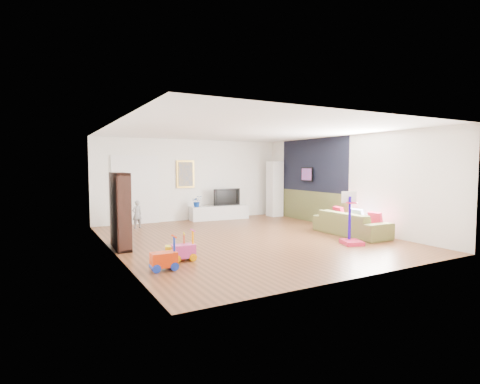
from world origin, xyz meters
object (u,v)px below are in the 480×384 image
media_console (219,213)px  basketball_hoop (352,218)px  sofa (351,223)px  bookshelf (120,211)px

media_console → basketball_hoop: bearing=-75.8°
media_console → sofa: size_ratio=0.95×
sofa → basketball_hoop: size_ratio=1.71×
media_console → bookshelf: size_ratio=1.20×
media_console → bookshelf: bookshelf is taller
sofa → bookshelf: bearing=77.2°
bookshelf → sofa: size_ratio=0.79×
sofa → media_console: bearing=23.1°
bookshelf → media_console: bearing=40.0°
media_console → sofa: (1.79, -4.30, 0.08)m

